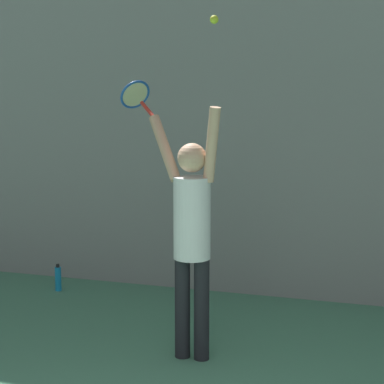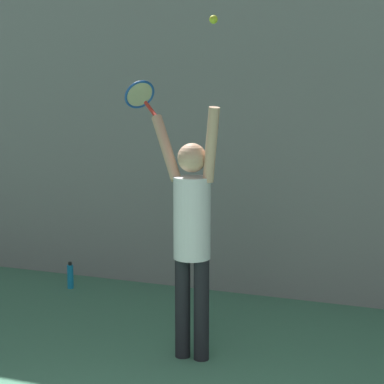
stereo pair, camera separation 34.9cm
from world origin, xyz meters
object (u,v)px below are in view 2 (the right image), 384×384
object	(u,v)px
tennis_racket	(141,96)
water_bottle	(70,276)
tennis_player	(192,228)
tennis_ball	(213,19)

from	to	relation	value
tennis_racket	water_bottle	xyz separation A→B (m)	(-1.36, 0.98, -2.06)
tennis_racket	water_bottle	world-z (taller)	tennis_racket
tennis_player	water_bottle	distance (m)	2.62
tennis_player	tennis_ball	world-z (taller)	tennis_ball
tennis_player	tennis_racket	xyz separation A→B (m)	(-0.64, 0.40, 1.07)
tennis_player	tennis_racket	size ratio (longest dim) A/B	5.10
tennis_player	tennis_racket	bearing A→B (deg)	147.70
tennis_player	water_bottle	world-z (taller)	tennis_player
tennis_player	tennis_racket	world-z (taller)	tennis_racket
tennis_player	tennis_ball	xyz separation A→B (m)	(0.20, -0.04, 1.68)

